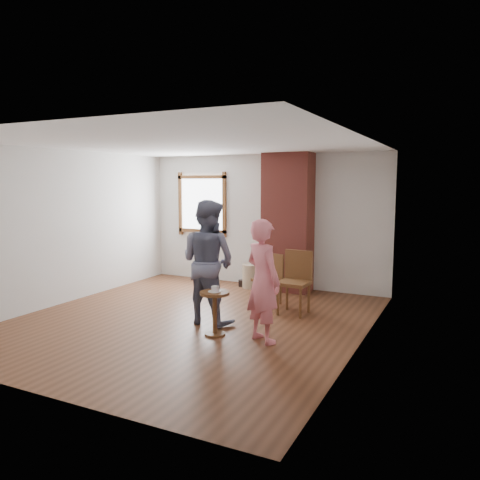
% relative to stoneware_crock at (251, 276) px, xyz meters
% --- Properties ---
extents(ground, '(5.50, 5.50, 0.00)m').
position_rel_stoneware_crock_xyz_m(ground, '(0.10, -2.40, -0.23)').
color(ground, brown).
rests_on(ground, ground).
extents(room_shell, '(5.04, 5.52, 2.62)m').
position_rel_stoneware_crock_xyz_m(room_shell, '(0.05, -1.79, 1.58)').
color(room_shell, silver).
rests_on(room_shell, ground).
extents(brick_chimney, '(0.90, 0.50, 2.60)m').
position_rel_stoneware_crock_xyz_m(brick_chimney, '(0.70, 0.10, 1.07)').
color(brick_chimney, '#A5443A').
rests_on(brick_chimney, ground).
extents(stoneware_crock, '(0.45, 0.45, 0.46)m').
position_rel_stoneware_crock_xyz_m(stoneware_crock, '(0.00, 0.00, 0.00)').
color(stoneware_crock, tan).
rests_on(stoneware_crock, ground).
extents(dark_pot, '(0.15, 0.15, 0.14)m').
position_rel_stoneware_crock_xyz_m(dark_pot, '(-0.21, 0.00, -0.16)').
color(dark_pot, black).
rests_on(dark_pot, ground).
extents(dining_chair_left, '(0.50, 0.50, 0.85)m').
position_rel_stoneware_crock_xyz_m(dining_chair_left, '(0.79, -0.97, 0.24)').
color(dining_chair_left, brown).
rests_on(dining_chair_left, ground).
extents(dining_chair_right, '(0.48, 0.48, 0.99)m').
position_rel_stoneware_crock_xyz_m(dining_chair_right, '(1.37, -1.30, 0.32)').
color(dining_chair_right, brown).
rests_on(dining_chair_right, ground).
extents(side_table, '(0.40, 0.40, 0.60)m').
position_rel_stoneware_crock_xyz_m(side_table, '(0.76, -2.83, 0.17)').
color(side_table, brown).
rests_on(side_table, ground).
extents(cake_plate, '(0.18, 0.18, 0.01)m').
position_rel_stoneware_crock_xyz_m(cake_plate, '(0.76, -2.83, 0.37)').
color(cake_plate, white).
rests_on(cake_plate, side_table).
extents(cake_slice, '(0.08, 0.07, 0.06)m').
position_rel_stoneware_crock_xyz_m(cake_slice, '(0.77, -2.83, 0.41)').
color(cake_slice, silver).
rests_on(cake_slice, cake_plate).
extents(man, '(0.96, 0.80, 1.81)m').
position_rel_stoneware_crock_xyz_m(man, '(0.38, -2.35, 0.67)').
color(man, '#141537').
rests_on(man, ground).
extents(person_pink, '(0.70, 0.61, 1.60)m').
position_rel_stoneware_crock_xyz_m(person_pink, '(1.43, -2.76, 0.57)').
color(person_pink, pink).
rests_on(person_pink, ground).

